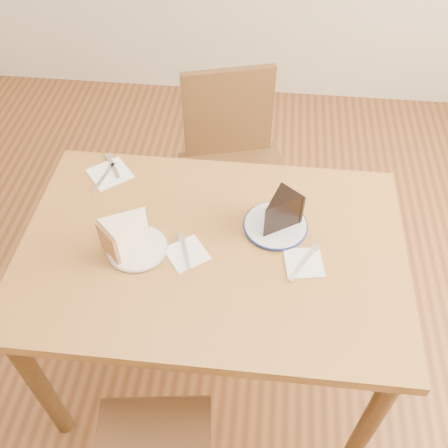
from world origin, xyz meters
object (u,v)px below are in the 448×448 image
table (212,266)px  plate_navy (275,226)px  plate_cream (137,248)px  chair_far (234,171)px  carrot_cake (129,232)px  chocolate_cake (277,215)px

table → plate_navy: 0.24m
table → plate_cream: plate_cream is taller
chair_far → plate_navy: 0.60m
plate_cream → plate_navy: same height
plate_cream → carrot_cake: size_ratio=1.32×
chair_far → plate_navy: size_ratio=4.58×
plate_navy → carrot_cake: (-0.44, -0.12, 0.06)m
table → carrot_cake: carrot_cake is taller
plate_cream → plate_navy: 0.44m
carrot_cake → chocolate_cake: chocolate_cake is taller
chair_far → plate_cream: 0.74m
table → plate_navy: bearing=28.0°
chair_far → plate_cream: size_ratio=5.10×
table → plate_cream: size_ratio=6.75×
table → carrot_cake: size_ratio=8.95×
table → carrot_cake: (-0.25, -0.02, 0.16)m
chocolate_cake → chair_far: bearing=-32.6°
plate_cream → chair_far: bearing=69.9°
table → chocolate_cake: (0.19, 0.09, 0.17)m
chocolate_cake → plate_navy: bearing=-40.7°
chair_far → plate_navy: bearing=93.2°
plate_navy → table: bearing=-152.0°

